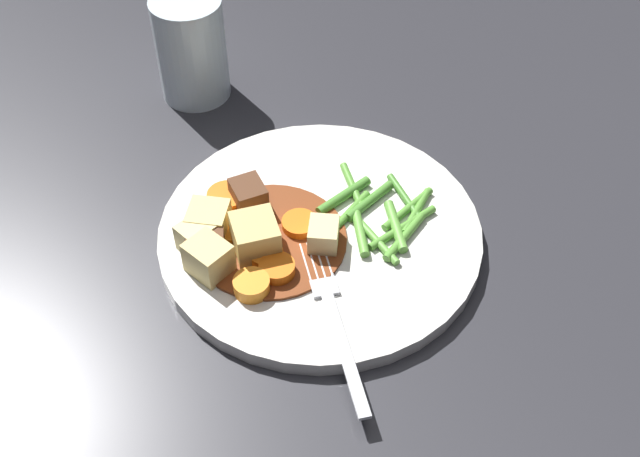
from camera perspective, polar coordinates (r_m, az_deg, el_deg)
The scene contains 31 objects.
ground_plane at distance 0.71m, azimuth -0.00°, elevation -0.80°, with size 3.00×3.00×0.00m, color #2D2D33.
dinner_plate at distance 0.71m, azimuth -0.00°, elevation -0.40°, with size 0.29×0.29×0.01m, color white.
stew_sauce at distance 0.69m, azimuth -3.61°, elevation -0.78°, with size 0.13×0.13×0.00m, color brown.
carrot_slice_0 at distance 0.67m, azimuth -3.08°, elevation -2.93°, with size 0.03×0.03×0.01m, color orange.
carrot_slice_1 at distance 0.70m, azimuth -1.47°, elevation 0.27°, with size 0.03×0.03×0.01m, color orange.
carrot_slice_2 at distance 0.68m, azimuth -3.88°, elevation -1.95°, with size 0.03×0.03×0.01m, color orange.
carrot_slice_3 at distance 0.73m, azimuth -6.67°, elevation 2.11°, with size 0.04×0.04×0.01m, color orange.
carrot_slice_4 at distance 0.70m, azimuth -6.33°, elevation -0.03°, with size 0.03×0.03×0.01m, color orange.
carrot_slice_5 at distance 0.71m, azimuth -4.96°, elevation 0.41°, with size 0.03×0.03×0.01m, color orange.
carrot_slice_6 at distance 0.66m, azimuth -4.91°, elevation -4.07°, with size 0.03×0.03×0.01m, color orange.
potato_chunk_0 at distance 0.67m, azimuth -7.96°, elevation -2.12°, with size 0.03×0.03×0.03m, color #E5CC7A.
potato_chunk_1 at distance 0.69m, azimuth -8.65°, elevation -0.48°, with size 0.03×0.03×0.03m, color #EAD68C.
potato_chunk_2 at distance 0.68m, azimuth 0.25°, elevation -0.51°, with size 0.03×0.03×0.02m, color #EAD68C.
potato_chunk_3 at distance 0.68m, azimuth -4.64°, elevation -0.59°, with size 0.04×0.04×0.03m, color #DBBC6B.
potato_chunk_4 at distance 0.70m, azimuth -7.96°, elevation 0.56°, with size 0.03×0.03×0.03m, color #E5CC7A.
meat_chunk_0 at distance 0.68m, azimuth -8.17°, elevation -1.34°, with size 0.03×0.03×0.03m, color #56331E.
meat_chunk_1 at distance 0.72m, azimuth -5.12°, elevation 2.29°, with size 0.03×0.03×0.03m, color #56331E.
green_bean_0 at distance 0.70m, azimuth 2.90°, elevation -0.35°, with size 0.01×0.01×0.05m, color #66AD42.
green_bean_1 at distance 0.70m, azimuth 5.90°, elevation 0.06°, with size 0.01×0.01×0.08m, color #599E38.
green_bean_2 at distance 0.74m, azimuth 2.29°, elevation 3.11°, with size 0.01×0.01×0.06m, color #599E38.
green_bean_3 at distance 0.70m, azimuth 6.03°, elevation -0.62°, with size 0.01×0.01×0.06m, color #599E38.
green_bean_4 at distance 0.69m, azimuth 4.17°, elevation -0.99°, with size 0.01×0.01×0.06m, color #66AD42.
green_bean_5 at distance 0.73m, azimuth 1.70°, elevation 2.34°, with size 0.01×0.01×0.06m, color #4C8E33.
green_bean_6 at distance 0.72m, azimuth 3.67°, elevation 1.84°, with size 0.01×0.01×0.06m, color #4C8E33.
green_bean_7 at distance 0.72m, azimuth 6.89°, elevation 1.21°, with size 0.01×0.01×0.06m, color #599E38.
green_bean_8 at distance 0.72m, azimuth 2.10°, elevation 1.50°, with size 0.01×0.01×0.05m, color #599E38.
green_bean_9 at distance 0.70m, azimuth 5.43°, elevation 0.16°, with size 0.01×0.01×0.06m, color #66AD42.
green_bean_10 at distance 0.73m, azimuth 6.09°, elevation 2.20°, with size 0.01×0.01×0.06m, color #4C8E33.
green_bean_11 at distance 0.72m, azimuth 6.28°, elevation 1.41°, with size 0.01×0.01×0.07m, color #599E38.
fork at distance 0.64m, azimuth 0.97°, elevation -6.30°, with size 0.08×0.17×0.00m.
water_glass at distance 0.85m, azimuth -9.18°, elevation 12.57°, with size 0.07×0.07×0.11m, color silver.
Camera 1 is at (0.27, 0.40, 0.53)m, focal length 44.82 mm.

